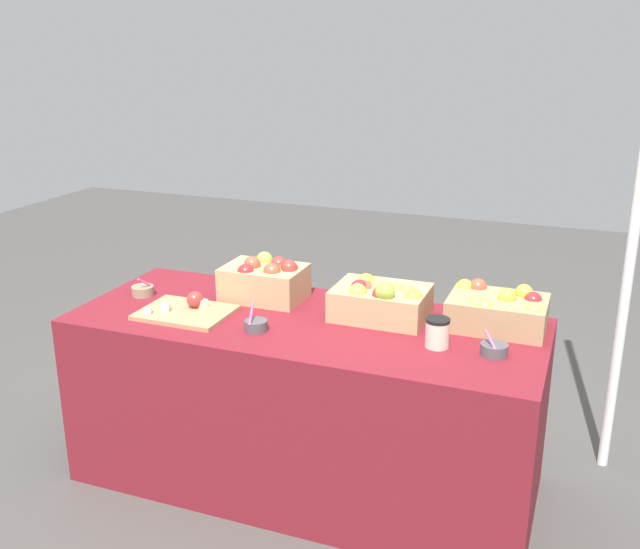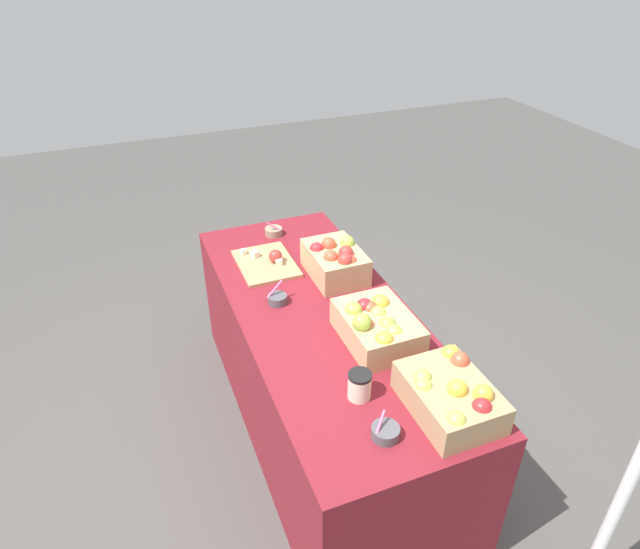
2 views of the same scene
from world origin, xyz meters
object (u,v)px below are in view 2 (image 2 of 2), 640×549
apple_crate_left (450,395)px  apple_crate_right (336,261)px  sample_bowl_far (274,231)px  coffee_cup (360,385)px  sample_bowl_mid (277,299)px  apple_crate_middle (376,325)px  sample_bowl_near (385,432)px  cutting_board_front (267,262)px

apple_crate_left → apple_crate_right: bearing=-178.4°
sample_bowl_far → coffee_cup: (1.33, -0.09, 0.03)m
sample_bowl_mid → sample_bowl_far: bearing=164.0°
sample_bowl_far → sample_bowl_mid: bearing=-16.0°
apple_crate_right → sample_bowl_far: (-0.53, -0.16, -0.07)m
apple_crate_left → apple_crate_middle: apple_crate_middle is taller
sample_bowl_near → coffee_cup: bearing=-179.3°
apple_crate_middle → apple_crate_left: bearing=8.4°
coffee_cup → apple_crate_right: bearing=163.1°
apple_crate_middle → apple_crate_right: size_ratio=1.09×
apple_crate_middle → sample_bowl_mid: 0.51m
sample_bowl_near → apple_crate_left: bearing=96.1°
sample_bowl_far → apple_crate_middle: bearing=6.4°
cutting_board_front → sample_bowl_near: (1.24, 0.05, 0.01)m
sample_bowl_near → sample_bowl_mid: (-0.90, -0.10, 0.00)m
sample_bowl_far → apple_crate_left: bearing=7.0°
apple_crate_right → cutting_board_front: bearing=-128.1°
apple_crate_middle → sample_bowl_near: apple_crate_middle is taller
sample_bowl_near → coffee_cup: (-0.21, -0.00, 0.03)m
apple_crate_left → apple_crate_middle: (-0.46, -0.07, 0.01)m
apple_crate_left → apple_crate_middle: 0.46m
apple_crate_left → coffee_cup: apple_crate_left is taller
apple_crate_right → sample_bowl_near: apple_crate_right is taller
sample_bowl_far → cutting_board_front: bearing=-23.5°
apple_crate_left → sample_bowl_mid: size_ratio=3.60×
apple_crate_left → cutting_board_front: (-1.21, -0.32, -0.06)m
apple_crate_middle → apple_crate_right: 0.53m
sample_bowl_mid → coffee_cup: 0.70m
sample_bowl_mid → apple_crate_left: bearing=23.1°
sample_bowl_near → sample_bowl_far: bearing=176.9°
apple_crate_left → cutting_board_front: bearing=-165.4°
apple_crate_left → apple_crate_middle: bearing=-171.6°
sample_bowl_far → apple_crate_right: bearing=16.7°
coffee_cup → apple_crate_middle: bearing=143.5°
apple_crate_right → cutting_board_front: 0.37m
apple_crate_middle → sample_bowl_far: (-1.05, -0.12, -0.06)m
apple_crate_right → sample_bowl_far: size_ratio=3.52×
cutting_board_front → coffee_cup: (1.03, 0.04, 0.04)m
apple_crate_right → apple_crate_middle: bearing=-4.3°
sample_bowl_mid → cutting_board_front: bearing=171.0°
sample_bowl_near → coffee_cup: size_ratio=0.89×
apple_crate_middle → sample_bowl_mid: (-0.41, -0.30, -0.06)m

